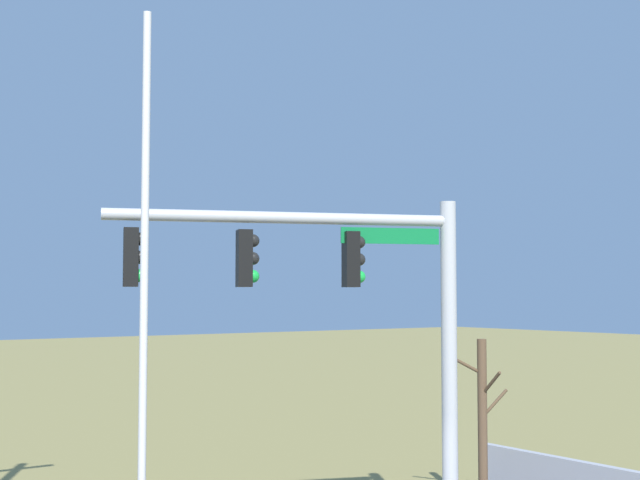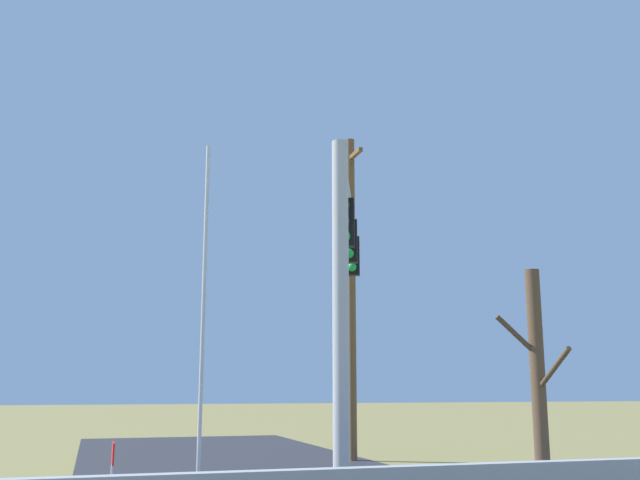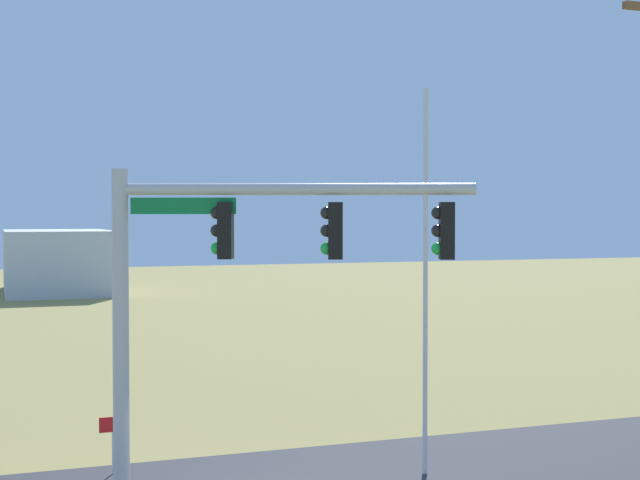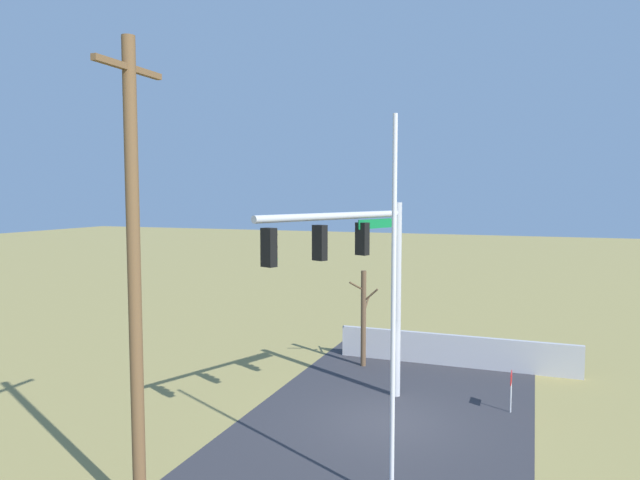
{
  "view_description": "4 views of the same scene",
  "coord_description": "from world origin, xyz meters",
  "px_view_note": "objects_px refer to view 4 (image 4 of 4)",
  "views": [
    {
      "loc": [
        -8.75,
        -11.2,
        4.59
      ],
      "look_at": [
        -0.13,
        0.9,
        5.51
      ],
      "focal_mm": 49.5,
      "sensor_mm": 36.0,
      "label": 1
    },
    {
      "loc": [
        13.78,
        -3.66,
        2.03
      ],
      "look_at": [
        -0.43,
        0.66,
        5.02
      ],
      "focal_mm": 41.19,
      "sensor_mm": 36.0,
      "label": 2
    },
    {
      "loc": [
        3.94,
        15.44,
        5.44
      ],
      "look_at": [
        -1.21,
        0.8,
        5.02
      ],
      "focal_mm": 49.37,
      "sensor_mm": 36.0,
      "label": 3
    },
    {
      "loc": [
        -15.68,
        -3.84,
        6.48
      ],
      "look_at": [
        -0.52,
        1.82,
        5.21
      ],
      "focal_mm": 32.35,
      "sensor_mm": 36.0,
      "label": 4
    }
  ],
  "objects_px": {
    "bare_tree": "(364,317)",
    "open_sign": "(511,383)",
    "signal_mast": "(362,265)",
    "flagpole": "(393,314)",
    "utility_pole": "(134,275)"
  },
  "relations": [
    {
      "from": "bare_tree",
      "to": "open_sign",
      "type": "bearing_deg",
      "value": -118.85
    },
    {
      "from": "signal_mast",
      "to": "bare_tree",
      "type": "xyz_separation_m",
      "value": [
        4.46,
        1.22,
        -2.54
      ]
    },
    {
      "from": "signal_mast",
      "to": "open_sign",
      "type": "height_order",
      "value": "signal_mast"
    },
    {
      "from": "flagpole",
      "to": "open_sign",
      "type": "distance_m",
      "value": 7.29
    },
    {
      "from": "utility_pole",
      "to": "open_sign",
      "type": "distance_m",
      "value": 11.56
    },
    {
      "from": "signal_mast",
      "to": "bare_tree",
      "type": "bearing_deg",
      "value": 15.33
    },
    {
      "from": "open_sign",
      "to": "flagpole",
      "type": "bearing_deg",
      "value": 161.0
    },
    {
      "from": "signal_mast",
      "to": "bare_tree",
      "type": "height_order",
      "value": "signal_mast"
    },
    {
      "from": "utility_pole",
      "to": "bare_tree",
      "type": "bearing_deg",
      "value": -6.72
    },
    {
      "from": "signal_mast",
      "to": "open_sign",
      "type": "xyz_separation_m",
      "value": [
        1.47,
        -4.21,
        -3.52
      ]
    },
    {
      "from": "signal_mast",
      "to": "open_sign",
      "type": "relative_size",
      "value": 5.12
    },
    {
      "from": "flagpole",
      "to": "bare_tree",
      "type": "distance_m",
      "value": 10.02
    },
    {
      "from": "flagpole",
      "to": "utility_pole",
      "type": "distance_m",
      "value": 5.23
    },
    {
      "from": "flagpole",
      "to": "open_sign",
      "type": "xyz_separation_m",
      "value": [
        6.22,
        -2.14,
        -3.15
      ]
    },
    {
      "from": "utility_pole",
      "to": "open_sign",
      "type": "xyz_separation_m",
      "value": [
        8.46,
        -6.78,
        -4.01
      ]
    }
  ]
}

